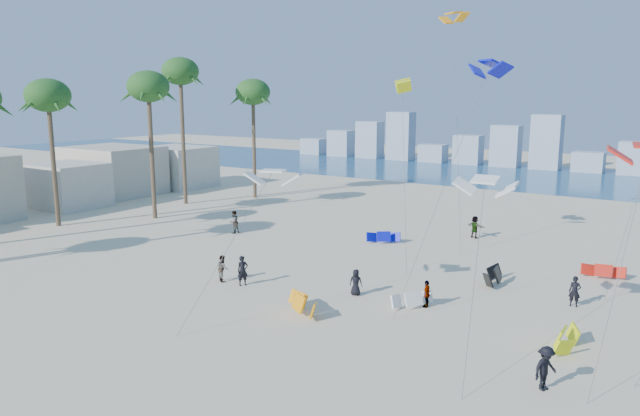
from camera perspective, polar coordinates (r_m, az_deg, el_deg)
The scene contains 10 objects.
ground at distance 29.46m, azimuth -23.20°, elevation -12.97°, with size 220.00×220.00×0.00m, color beige.
ocean at distance 90.13m, azimuth 18.33°, elevation 2.95°, with size 220.00×220.00×0.00m, color navy.
kitesurfer_near at distance 36.69m, azimuth -7.39°, elevation -5.96°, with size 0.67×0.44×1.84m, color black.
kitesurfer_mid at distance 37.74m, azimuth -9.27°, elevation -5.69°, with size 0.80×0.62×1.64m, color gray.
kitesurfers_far at distance 39.17m, azimuth 8.58°, elevation -4.97°, with size 29.19×24.42×1.89m.
grounded_kites at distance 36.20m, azimuth 12.53°, elevation -7.16°, with size 18.67×18.45×0.94m.
flying_kites at distance 36.98m, azimuth 21.95°, elevation 10.72°, with size 25.27×32.17×18.61m.
palm_row at distance 54.31m, azimuth -22.77°, elevation 10.29°, with size 8.94×44.80×15.20m.
beachfront_buildings at distance 67.33m, azimuth -24.59°, elevation 2.33°, with size 11.50×43.00×6.00m.
distant_skyline at distance 99.73m, azimuth 19.30°, elevation 5.38°, with size 85.00×3.00×8.40m.
Camera 1 is at (23.02, -14.39, 11.43)m, focal length 33.55 mm.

